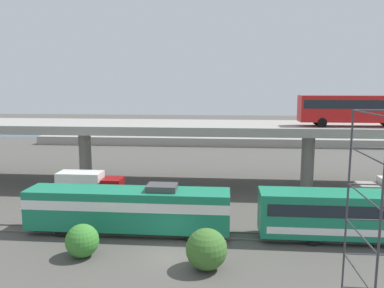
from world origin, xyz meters
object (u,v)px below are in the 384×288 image
Objects in this scene: parked_car_4 at (103,129)px; parked_car_0 at (265,132)px; train_locomotive at (118,207)px; parked_car_2 at (188,132)px; transit_bus_on_overpass at (355,108)px; service_truck_east at (89,185)px; parked_car_1 at (269,131)px; parked_car_3 at (192,130)px.

parked_car_0 is at bearing -5.77° from parked_car_4.
parked_car_0 is (16.79, 49.42, 0.28)m from train_locomotive.
parked_car_2 and parked_car_4 have the same top height.
transit_bus_on_overpass is 1.76× the size of service_truck_east.
transit_bus_on_overpass reaches higher than train_locomotive.
parked_car_1 reaches higher than service_truck_east.
parked_car_0 is at bearing 61.26° from service_truck_east.
parked_car_2 is at bearing -11.06° from parked_car_4.
parked_car_4 reaches higher than service_truck_east.
parked_car_1 is at bearing -2.06° from parked_car_3.
parked_car_4 is (-18.54, 52.99, 0.28)m from train_locomotive.
parked_car_1 and parked_car_2 have the same top height.
parked_car_2 is 1.01× the size of parked_car_3.
parked_car_3 is at bearing -91.75° from train_locomotive.
transit_bus_on_overpass is 57.31m from parked_car_4.
parked_car_3 is 20.15m from parked_car_4.
parked_car_1 is (23.42, 43.02, 0.83)m from service_truck_east.
transit_bus_on_overpass is at bearing 10.86° from service_truck_east.
parked_car_2 is at bearing -57.95° from transit_bus_on_overpass.
parked_car_2 is (6.47, 40.65, 0.83)m from service_truck_east.
transit_bus_on_overpass is 2.87× the size of parked_car_1.
parked_car_0 and parked_car_1 have the same top height.
service_truck_east is (-5.62, 8.56, -0.55)m from train_locomotive.
train_locomotive is 4.15× the size of parked_car_0.
parked_car_1 is at bearing 7.98° from parked_car_2.
parked_car_2 reaches higher than service_truck_east.
transit_bus_on_overpass reaches higher than parked_car_4.
service_truck_east is 44.21m from parked_car_3.
parked_car_3 is at bearing -2.36° from parked_car_4.
parked_car_3 is (-16.20, 0.58, 0.00)m from parked_car_1.
parked_car_4 is (-41.41, 38.97, -7.17)m from transit_bus_on_overpass.
parked_car_0 is 2.38m from parked_car_1.
transit_bus_on_overpass is 2.67× the size of parked_car_3.
parked_car_0 is at bearing -115.00° from parked_car_1.
train_locomotive is 54.56m from parked_car_1.
parked_car_4 is at bearing -43.26° from transit_bus_on_overpass.
transit_bus_on_overpass is 42.12m from parked_car_2.
parked_car_4 is at bearing 177.64° from parked_car_3.
train_locomotive is 10.25m from service_truck_east.
parked_car_0 is at bearing 0.79° from parked_car_2.
service_truck_east is 46.62m from parked_car_0.
train_locomotive is 2.61× the size of service_truck_east.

